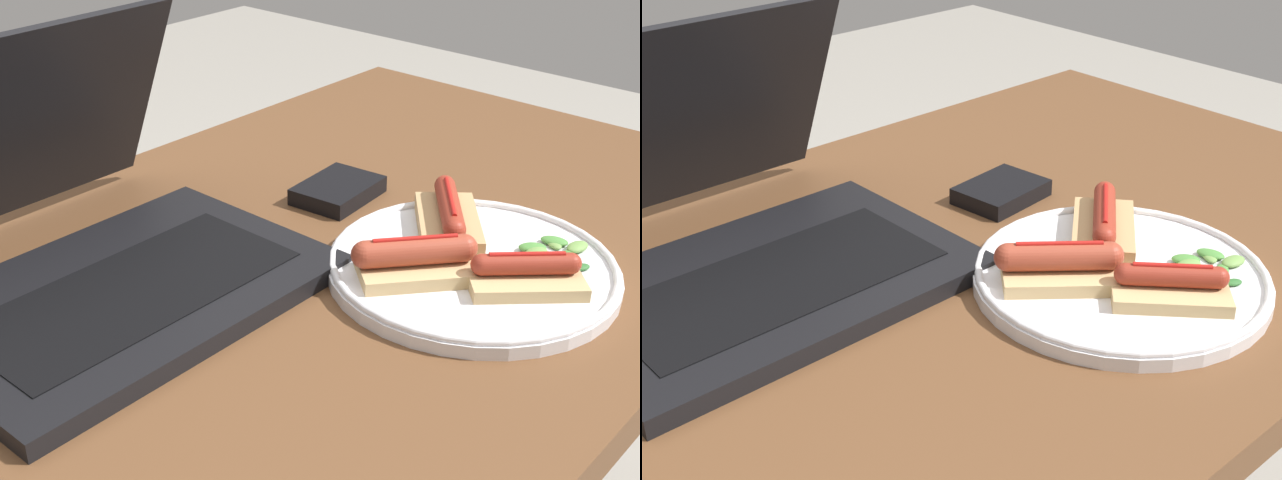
{
  "view_description": "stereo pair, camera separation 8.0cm",
  "coord_description": "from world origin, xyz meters",
  "views": [
    {
      "loc": [
        -0.4,
        -0.52,
        1.15
      ],
      "look_at": [
        0.13,
        -0.05,
        0.77
      ],
      "focal_mm": 50.0,
      "sensor_mm": 36.0,
      "label": 1
    },
    {
      "loc": [
        -0.34,
        -0.58,
        1.15
      ],
      "look_at": [
        0.13,
        -0.05,
        0.77
      ],
      "focal_mm": 50.0,
      "sensor_mm": 36.0,
      "label": 2
    }
  ],
  "objects": [
    {
      "name": "external_drive",
      "position": [
        0.31,
        0.07,
        0.72
      ],
      "size": [
        0.1,
        0.08,
        0.02
      ],
      "rotation": [
        0.0,
        0.0,
        0.1
      ],
      "color": "black",
      "rests_on": "desk"
    },
    {
      "name": "sausage_toast_left",
      "position": [
        0.26,
        -0.2,
        0.74
      ],
      "size": [
        0.12,
        0.12,
        0.04
      ],
      "rotation": [
        0.0,
        0.0,
        5.46
      ],
      "color": "tan",
      "rests_on": "plate"
    },
    {
      "name": "plate",
      "position": [
        0.26,
        -0.14,
        0.72
      ],
      "size": [
        0.28,
        0.28,
        0.02
      ],
      "color": "silver",
      "rests_on": "desk"
    },
    {
      "name": "sausage_toast_middle",
      "position": [
        0.2,
        -0.11,
        0.74
      ],
      "size": [
        0.12,
        0.12,
        0.04
      ],
      "rotation": [
        0.0,
        0.0,
        2.43
      ],
      "color": "tan",
      "rests_on": "plate"
    },
    {
      "name": "desk",
      "position": [
        0.0,
        0.0,
        0.64
      ],
      "size": [
        1.49,
        0.7,
        0.71
      ],
      "color": "brown",
      "rests_on": "ground_plane"
    },
    {
      "name": "laptop",
      "position": [
        0.01,
        0.12,
        0.75
      ],
      "size": [
        0.36,
        0.35,
        0.23
      ],
      "color": "black",
      "rests_on": "desk"
    },
    {
      "name": "salad_pile",
      "position": [
        0.33,
        -0.19,
        0.73
      ],
      "size": [
        0.07,
        0.08,
        0.01
      ],
      "color": "#709E4C",
      "rests_on": "plate"
    },
    {
      "name": "sausage_toast_right",
      "position": [
        0.3,
        -0.08,
        0.74
      ],
      "size": [
        0.13,
        0.12,
        0.04
      ],
      "rotation": [
        0.0,
        0.0,
        0.69
      ],
      "color": "tan",
      "rests_on": "plate"
    }
  ]
}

